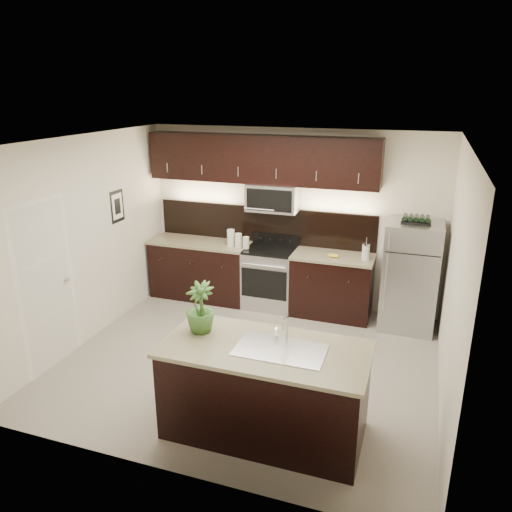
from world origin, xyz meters
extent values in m
plane|color=gray|center=(0.00, 0.00, 0.00)|extent=(4.50, 4.50, 0.00)
cube|color=beige|center=(0.00, 2.00, 1.35)|extent=(4.50, 0.02, 2.70)
cube|color=beige|center=(0.00, -2.00, 1.35)|extent=(4.50, 0.02, 2.70)
cube|color=beige|center=(-2.25, 0.00, 1.35)|extent=(0.02, 4.00, 2.70)
cube|color=beige|center=(2.25, 0.00, 1.35)|extent=(0.02, 4.00, 2.70)
cube|color=white|center=(0.00, 0.00, 2.70)|extent=(4.50, 4.00, 0.02)
cube|color=silver|center=(-2.23, -0.80, 1.01)|extent=(0.04, 0.80, 2.02)
sphere|color=silver|center=(-2.20, -0.48, 1.00)|extent=(0.06, 0.06, 0.06)
cube|color=black|center=(-2.24, 0.75, 1.65)|extent=(0.01, 0.32, 0.46)
cube|color=white|center=(-2.23, 0.75, 1.65)|extent=(0.00, 0.24, 0.36)
cube|color=black|center=(-1.42, 1.69, 0.45)|extent=(1.57, 0.62, 0.90)
cube|color=black|center=(0.71, 1.69, 0.45)|extent=(1.16, 0.62, 0.90)
cube|color=#B2B2B7|center=(-0.25, 1.69, 0.45)|extent=(0.76, 0.62, 0.90)
cube|color=black|center=(-0.25, 1.69, 0.92)|extent=(0.76, 0.60, 0.03)
cube|color=#BCB68D|center=(-1.42, 1.69, 0.92)|extent=(1.59, 0.65, 0.04)
cube|color=#BCB68D|center=(0.71, 1.69, 0.92)|extent=(1.18, 0.65, 0.04)
cube|color=black|center=(-0.46, 1.99, 1.22)|extent=(3.49, 0.02, 0.56)
cube|color=#B2B2B7|center=(-0.25, 1.80, 1.70)|extent=(0.76, 0.40, 0.40)
cube|color=black|center=(-0.46, 1.83, 2.25)|extent=(3.49, 0.33, 0.70)
cube|color=black|center=(0.60, -1.20, 0.45)|extent=(1.90, 0.90, 0.90)
cube|color=#BCB68D|center=(0.60, -1.20, 0.92)|extent=(1.96, 0.96, 0.04)
cube|color=silver|center=(0.75, -1.20, 0.95)|extent=(0.84, 0.50, 0.01)
cylinder|color=silver|center=(0.75, -0.99, 1.06)|extent=(0.03, 0.03, 0.24)
cylinder|color=silver|center=(0.75, -1.06, 1.21)|extent=(0.02, 0.14, 0.02)
cylinder|color=silver|center=(0.75, -1.13, 1.16)|extent=(0.02, 0.02, 0.10)
cube|color=#B2B2B7|center=(1.80, 1.63, 0.77)|extent=(0.74, 0.67, 1.53)
cube|color=black|center=(1.80, 1.63, 1.55)|extent=(0.38, 0.23, 0.03)
cylinder|color=black|center=(1.66, 1.63, 1.60)|extent=(0.06, 0.22, 0.06)
cylinder|color=black|center=(1.73, 1.63, 1.60)|extent=(0.06, 0.22, 0.06)
cylinder|color=black|center=(1.80, 1.63, 1.60)|extent=(0.06, 0.22, 0.06)
cylinder|color=black|center=(1.87, 1.63, 1.60)|extent=(0.06, 0.22, 0.06)
cylinder|color=black|center=(1.94, 1.63, 1.60)|extent=(0.06, 0.22, 0.06)
imported|color=#376227|center=(-0.11, -1.09, 1.20)|extent=(0.32, 0.32, 0.51)
cylinder|color=silver|center=(-0.87, 1.64, 1.07)|extent=(0.12, 0.12, 0.25)
cylinder|color=silver|center=(-0.74, 1.61, 1.05)|extent=(0.11, 0.11, 0.21)
cylinder|color=silver|center=(-0.60, 1.58, 1.03)|extent=(0.09, 0.09, 0.18)
cylinder|color=silver|center=(1.17, 1.64, 1.05)|extent=(0.11, 0.11, 0.21)
cylinder|color=silver|center=(1.17, 1.64, 1.16)|extent=(0.11, 0.11, 0.02)
cylinder|color=silver|center=(1.17, 1.64, 1.22)|extent=(0.01, 0.01, 0.09)
ellipsoid|color=yellow|center=(0.69, 1.61, 0.96)|extent=(0.16, 0.13, 0.05)
camera|label=1|loc=(1.86, -5.16, 3.26)|focal=35.00mm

